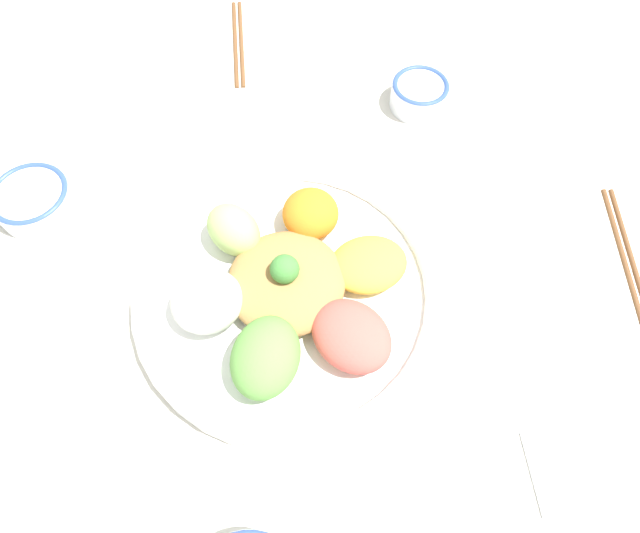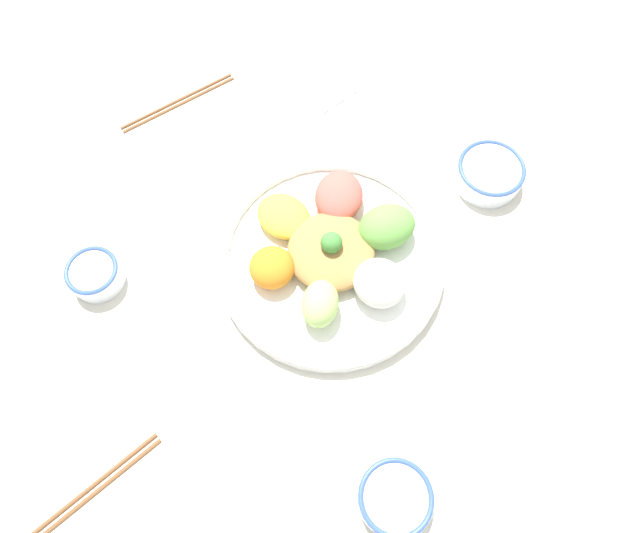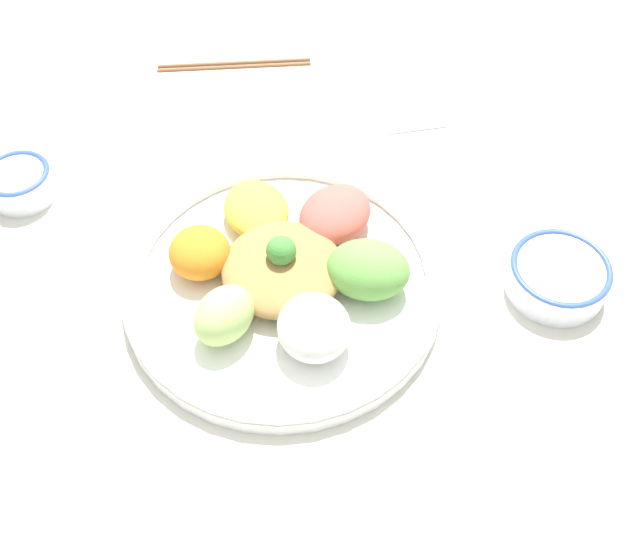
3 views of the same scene
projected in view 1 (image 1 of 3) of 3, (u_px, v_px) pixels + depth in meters
The scene contains 7 objects.
ground_plane at pixel (288, 298), 0.65m from camera, with size 2.40×2.40×0.00m, color silver.
salad_platter at pixel (290, 291), 0.62m from camera, with size 0.36×0.36×0.09m.
rice_bowl_blue at pixel (33, 199), 0.69m from camera, with size 0.10×0.10×0.04m.
sauce_bowl_dark at pixel (419, 93), 0.78m from camera, with size 0.08×0.08×0.04m.
chopsticks_pair_near at pixel (630, 263), 0.67m from camera, with size 0.23×0.08×0.01m.
chopsticks_pair_far at pixel (238, 42), 0.87m from camera, with size 0.20×0.09×0.01m.
serving_spoon_main at pixel (527, 438), 0.57m from camera, with size 0.12×0.07×0.01m.
Camera 1 is at (-0.26, -0.12, 0.59)m, focal length 30.00 mm.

